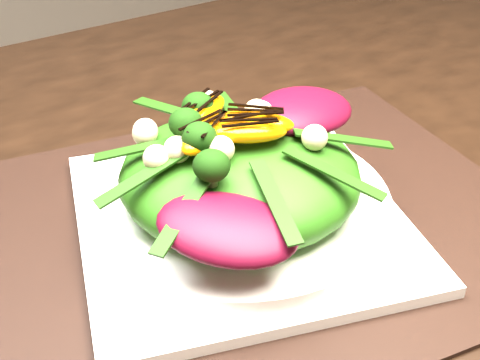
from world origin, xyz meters
TOP-DOWN VIEW (x-y plane):
  - dining_table at (0.00, 0.00)m, footprint 1.60×0.90m
  - placemat at (-0.19, -0.06)m, footprint 0.54×0.45m
  - plate_base at (-0.19, -0.06)m, footprint 0.33×0.33m
  - salad_bowl at (-0.19, -0.06)m, footprint 0.32×0.32m
  - lettuce_mound at (-0.19, -0.06)m, footprint 0.22×0.22m
  - radicchio_leaf at (-0.12, -0.06)m, footprint 0.10×0.07m
  - orange_segment at (-0.20, -0.03)m, footprint 0.06×0.03m
  - broccoli_floret at (-0.26, -0.04)m, footprint 0.04×0.04m
  - macadamia_nut at (-0.16, -0.09)m, footprint 0.02×0.02m
  - balsamic_drizzle at (-0.20, -0.03)m, footprint 0.05×0.01m

SIDE VIEW (x-z plane):
  - dining_table at x=0.00m, z-range 0.35..1.10m
  - placemat at x=-0.19m, z-range 0.75..0.75m
  - plate_base at x=-0.19m, z-range 0.75..0.76m
  - salad_bowl at x=-0.19m, z-range 0.76..0.78m
  - lettuce_mound at x=-0.19m, z-range 0.77..0.83m
  - radicchio_leaf at x=-0.12m, z-range 0.82..0.85m
  - broccoli_floret at x=-0.26m, z-range 0.82..0.86m
  - orange_segment at x=-0.20m, z-range 0.83..0.85m
  - macadamia_nut at x=-0.16m, z-range 0.83..0.85m
  - balsamic_drizzle at x=-0.20m, z-range 0.85..0.85m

